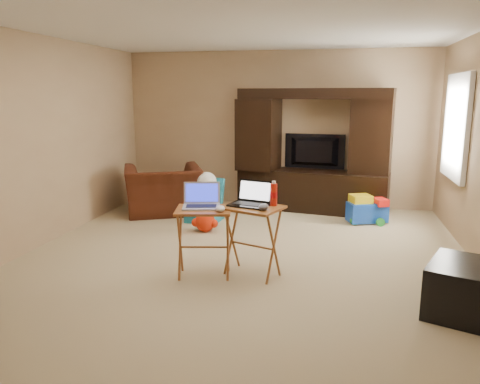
% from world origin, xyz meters
% --- Properties ---
extents(floor, '(5.50, 5.50, 0.00)m').
position_xyz_m(floor, '(0.00, 0.00, 0.00)').
color(floor, tan).
rests_on(floor, ground).
extents(ceiling, '(5.50, 5.50, 0.00)m').
position_xyz_m(ceiling, '(0.00, 0.00, 2.50)').
color(ceiling, silver).
rests_on(ceiling, ground).
extents(wall_back, '(5.00, 0.00, 5.00)m').
position_xyz_m(wall_back, '(0.00, 2.75, 1.25)').
color(wall_back, tan).
rests_on(wall_back, ground).
extents(wall_front, '(5.00, 0.00, 5.00)m').
position_xyz_m(wall_front, '(0.00, -2.75, 1.25)').
color(wall_front, tan).
rests_on(wall_front, ground).
extents(wall_left, '(0.00, 5.50, 5.50)m').
position_xyz_m(wall_left, '(-2.50, 0.00, 1.25)').
color(wall_left, tan).
rests_on(wall_left, ground).
extents(window_pane, '(0.00, 1.20, 1.20)m').
position_xyz_m(window_pane, '(2.48, 1.55, 1.40)').
color(window_pane, white).
rests_on(window_pane, ground).
extents(window_frame, '(0.06, 1.14, 1.34)m').
position_xyz_m(window_frame, '(2.46, 1.55, 1.40)').
color(window_frame, white).
rests_on(window_frame, ground).
extents(entertainment_center, '(2.38, 0.96, 1.90)m').
position_xyz_m(entertainment_center, '(0.62, 2.43, 0.95)').
color(entertainment_center, black).
rests_on(entertainment_center, floor).
extents(television, '(0.97, 0.22, 0.55)m').
position_xyz_m(television, '(0.62, 2.61, 0.91)').
color(television, black).
rests_on(television, entertainment_center).
extents(recliner, '(1.43, 1.36, 0.73)m').
position_xyz_m(recliner, '(-1.62, 1.74, 0.37)').
color(recliner, '#471D0F').
rests_on(recliner, floor).
extents(child_rocker, '(0.51, 0.57, 0.62)m').
position_xyz_m(child_rocker, '(-0.87, 1.45, 0.31)').
color(child_rocker, '#186D87').
rests_on(child_rocker, floor).
extents(plush_toy, '(0.37, 0.31, 0.41)m').
position_xyz_m(plush_toy, '(-0.71, 0.91, 0.21)').
color(plush_toy, red).
rests_on(plush_toy, floor).
extents(push_toy, '(0.66, 0.57, 0.41)m').
position_xyz_m(push_toy, '(1.44, 1.81, 0.21)').
color(push_toy, blue).
rests_on(push_toy, floor).
extents(ottoman, '(0.88, 0.88, 0.44)m').
position_xyz_m(ottoman, '(2.13, -0.99, 0.22)').
color(ottoman, black).
rests_on(ottoman, floor).
extents(tray_table_left, '(0.61, 0.53, 0.70)m').
position_xyz_m(tray_table_left, '(-0.29, -0.60, 0.35)').
color(tray_table_left, '#9B5525').
rests_on(tray_table_left, floor).
extents(tray_table_right, '(0.67, 0.61, 0.72)m').
position_xyz_m(tray_table_right, '(0.18, -0.48, 0.36)').
color(tray_table_right, '#9A5425').
rests_on(tray_table_right, floor).
extents(laptop_left, '(0.43, 0.38, 0.24)m').
position_xyz_m(laptop_left, '(-0.32, -0.57, 0.82)').
color(laptop_left, '#A2A2A6').
rests_on(laptop_left, tray_table_left).
extents(laptop_right, '(0.44, 0.39, 0.24)m').
position_xyz_m(laptop_right, '(0.14, -0.46, 0.84)').
color(laptop_right, black).
rests_on(laptop_right, tray_table_right).
extents(mouse_left, '(0.13, 0.16, 0.06)m').
position_xyz_m(mouse_left, '(-0.10, -0.67, 0.73)').
color(mouse_left, silver).
rests_on(mouse_left, tray_table_left).
extents(mouse_right, '(0.11, 0.15, 0.06)m').
position_xyz_m(mouse_right, '(0.31, -0.60, 0.75)').
color(mouse_right, '#424146').
rests_on(mouse_right, tray_table_right).
extents(water_bottle, '(0.07, 0.07, 0.22)m').
position_xyz_m(water_bottle, '(0.38, -0.40, 0.83)').
color(water_bottle, red).
rests_on(water_bottle, tray_table_right).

